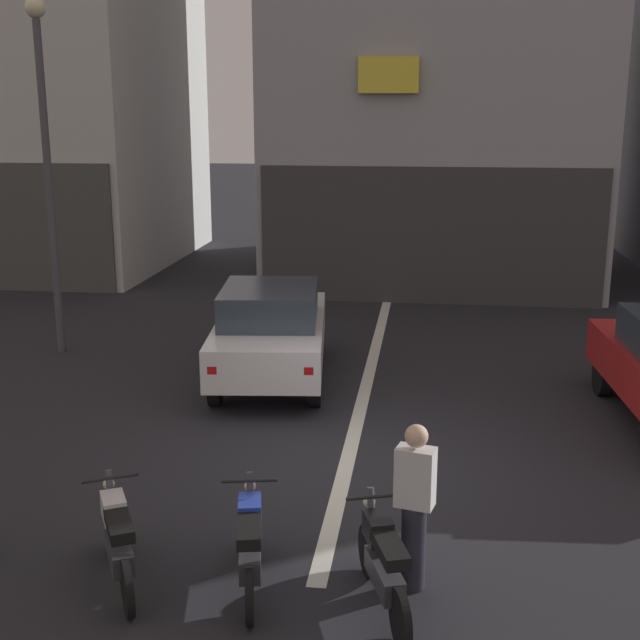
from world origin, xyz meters
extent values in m
plane|color=#232328|center=(0.00, 0.00, 0.00)|extent=(120.00, 120.00, 0.00)
cube|color=silver|center=(0.00, 6.00, 0.00)|extent=(0.20, 18.00, 0.01)
cube|color=#373739|center=(0.98, 9.46, 1.60)|extent=(7.98, 0.10, 3.20)
cube|color=yellow|center=(-0.06, 9.39, 5.22)|extent=(1.35, 0.16, 0.79)
cylinder|color=black|center=(-2.55, 4.49, 0.32)|extent=(0.25, 0.66, 0.64)
cylinder|color=black|center=(-1.00, 4.66, 0.32)|extent=(0.25, 0.66, 0.64)
cylinder|color=black|center=(-2.25, 1.90, 0.32)|extent=(0.25, 0.66, 0.64)
cylinder|color=black|center=(-0.71, 2.08, 0.32)|extent=(0.25, 0.66, 0.64)
cube|color=silver|center=(-1.63, 3.28, 0.75)|extent=(2.21, 4.27, 0.66)
cube|color=#2D3842|center=(-1.61, 3.13, 1.36)|extent=(1.76, 2.13, 0.56)
cube|color=red|center=(-2.10, 1.20, 0.80)|extent=(0.15, 0.08, 0.12)
cube|color=red|center=(-0.70, 1.35, 0.80)|extent=(0.15, 0.08, 0.12)
cylinder|color=black|center=(3.81, 3.21, 0.32)|extent=(0.22, 0.65, 0.64)
cylinder|color=#47474C|center=(-5.92, 4.44, 3.00)|extent=(0.14, 0.14, 6.00)
sphere|color=beige|center=(-5.92, 4.44, 6.18)|extent=(0.36, 0.36, 0.36)
cylinder|color=black|center=(-2.18, -2.65, 0.26)|extent=(0.31, 0.49, 0.52)
cylinder|color=black|center=(-1.64, -3.66, 0.26)|extent=(0.31, 0.49, 0.52)
cube|color=#38383D|center=(-1.88, -3.20, 0.37)|extent=(0.52, 0.74, 0.22)
cube|color=black|center=(-1.81, -3.34, 0.72)|extent=(0.48, 0.63, 0.12)
cube|color=silver|center=(-2.00, -2.97, 0.70)|extent=(0.36, 0.42, 0.24)
cylinder|color=#4C4C51|center=(-2.11, -2.78, 0.63)|extent=(0.17, 0.24, 0.70)
cylinder|color=black|center=(-2.07, -2.85, 0.95)|extent=(0.50, 0.29, 0.04)
sphere|color=silver|center=(-2.17, -2.67, 0.80)|extent=(0.12, 0.12, 0.12)
cylinder|color=black|center=(-0.74, -2.50, 0.26)|extent=(0.17, 0.52, 0.52)
cylinder|color=black|center=(-0.51, -3.63, 0.26)|extent=(0.17, 0.52, 0.52)
cube|color=#38383D|center=(-0.61, -3.12, 0.37)|extent=(0.34, 0.76, 0.22)
cube|color=black|center=(-0.58, -3.27, 0.72)|extent=(0.33, 0.63, 0.12)
cube|color=#233DB7|center=(-0.67, -2.86, 0.70)|extent=(0.29, 0.40, 0.24)
cylinder|color=#4C4C51|center=(-0.71, -2.65, 0.63)|extent=(0.12, 0.25, 0.70)
cylinder|color=black|center=(-0.69, -2.73, 0.95)|extent=(0.55, 0.14, 0.04)
sphere|color=silver|center=(-0.73, -2.53, 0.80)|extent=(0.12, 0.12, 0.12)
cylinder|color=black|center=(0.48, -2.70, 0.26)|extent=(0.23, 0.52, 0.52)
cylinder|color=black|center=(0.84, -3.79, 0.26)|extent=(0.23, 0.52, 0.52)
cube|color=#38383D|center=(0.67, -3.29, 0.37)|extent=(0.42, 0.76, 0.22)
cube|color=black|center=(0.72, -3.44, 0.72)|extent=(0.40, 0.64, 0.12)
cube|color=black|center=(0.59, -3.05, 0.70)|extent=(0.32, 0.41, 0.24)
cylinder|color=#4C4C51|center=(0.52, -2.84, 0.63)|extent=(0.14, 0.25, 0.70)
cylinder|color=black|center=(0.55, -2.92, 0.95)|extent=(0.53, 0.21, 0.04)
sphere|color=silver|center=(0.48, -2.72, 0.80)|extent=(0.12, 0.12, 0.12)
cylinder|color=#23232D|center=(0.92, -2.86, 0.43)|extent=(0.24, 0.24, 0.86)
cube|color=silver|center=(0.92, -2.86, 1.15)|extent=(0.40, 0.30, 0.58)
sphere|color=beige|center=(0.92, -2.86, 1.56)|extent=(0.22, 0.22, 0.22)
camera|label=1|loc=(0.99, -10.16, 4.49)|focal=47.19mm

